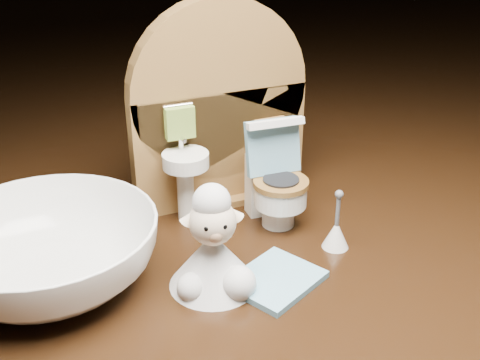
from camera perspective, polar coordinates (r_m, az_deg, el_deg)
name	(u,v)px	position (r m, az deg, el deg)	size (l,w,h in m)	color
backdrop_panel	(218,118)	(0.43, -2.06, 5.93)	(0.13, 0.05, 0.15)	brown
toy_toilet	(275,185)	(0.42, 3.35, -0.45)	(0.04, 0.05, 0.08)	white
bath_mat	(276,280)	(0.37, 3.39, -9.42)	(0.05, 0.04, 0.00)	#6BA3BC
toilet_brush	(336,232)	(0.40, 9.10, -4.92)	(0.02, 0.02, 0.04)	white
plush_lamb	(214,252)	(0.35, -2.51, -6.85)	(0.05, 0.05, 0.07)	silver
ceramic_bowl	(48,253)	(0.37, -17.71, -6.60)	(0.13, 0.13, 0.04)	white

